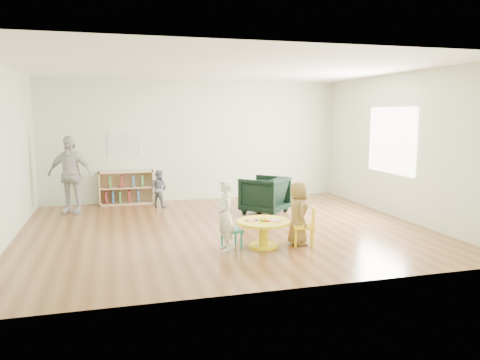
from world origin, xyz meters
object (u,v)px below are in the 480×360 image
at_px(bookshelf, 126,188).
at_px(child_left, 225,215).
at_px(armchair, 265,195).
at_px(toddler, 159,189).
at_px(adult_caretaker, 70,175).
at_px(activity_table, 264,229).
at_px(kid_chair_right, 307,225).
at_px(child_right, 298,213).
at_px(kid_chair_left, 229,230).

bearing_deg(bookshelf, child_left, -72.48).
distance_m(armchair, child_left, 2.76).
distance_m(toddler, adult_caretaker, 1.84).
height_order(child_left, adult_caretaker, adult_caretaker).
bearing_deg(activity_table, bookshelf, 114.95).
bearing_deg(armchair, adult_caretaker, -59.43).
distance_m(kid_chair_right, toddler, 4.12).
relative_size(kid_chair_right, armchair, 0.73).
height_order(armchair, toddler, toddler).
xyz_separation_m(armchair, child_right, (-0.23, -2.34, 0.12)).
xyz_separation_m(activity_table, kid_chair_left, (-0.52, 0.09, -0.00)).
distance_m(kid_chair_right, child_right, 0.22).
distance_m(kid_chair_left, bookshelf, 4.27).
bearing_deg(toddler, activity_table, 147.31).
bearing_deg(toddler, armchair, -172.81).
height_order(armchair, child_left, child_left).
xyz_separation_m(kid_chair_right, adult_caretaker, (-3.71, 3.48, 0.47)).
distance_m(activity_table, bookshelf, 4.55).
relative_size(kid_chair_left, toddler, 0.65).
height_order(kid_chair_left, toddler, toddler).
height_order(activity_table, adult_caretaker, adult_caretaker).
height_order(activity_table, armchair, armchair).
distance_m(activity_table, adult_caretaker, 4.58).
bearing_deg(child_right, bookshelf, 36.62).
distance_m(bookshelf, toddler, 0.88).
relative_size(kid_chair_left, child_right, 0.54).
bearing_deg(toddler, bookshelf, -1.35).
bearing_deg(activity_table, child_right, 0.50).
distance_m(armchair, toddler, 2.36).
distance_m(child_left, adult_caretaker, 4.20).
distance_m(activity_table, kid_chair_left, 0.53).
distance_m(bookshelf, child_right, 4.81).
height_order(child_right, toddler, child_right).
height_order(kid_chair_right, child_right, child_right).
bearing_deg(armchair, toddler, -74.97).
height_order(activity_table, child_left, child_left).
height_order(child_left, child_right, child_left).
bearing_deg(kid_chair_left, child_left, -45.60).
bearing_deg(kid_chair_left, kid_chair_right, 73.61).
bearing_deg(adult_caretaker, activity_table, -29.13).
xyz_separation_m(kid_chair_right, armchair, (0.11, 2.43, 0.05)).
height_order(kid_chair_left, adult_caretaker, adult_caretaker).
bearing_deg(child_right, toddler, 32.40).
relative_size(child_right, adult_caretaker, 0.62).
height_order(bookshelf, toddler, toddler).
relative_size(child_left, child_right, 1.08).
relative_size(activity_table, adult_caretaker, 0.52).
xyz_separation_m(kid_chair_right, bookshelf, (-2.59, 4.20, 0.04)).
xyz_separation_m(child_left, child_right, (1.17, 0.03, -0.04)).
distance_m(child_right, adult_caretaker, 4.95).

